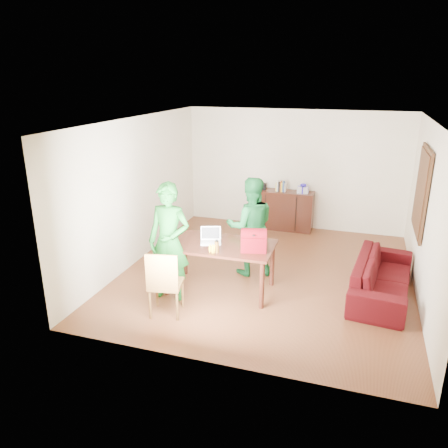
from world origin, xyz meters
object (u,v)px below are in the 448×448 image
(bottle, at_px, (217,246))
(sofa, at_px, (382,277))
(chair, at_px, (166,295))
(laptop, at_px, (211,240))
(table, at_px, (220,250))
(red_bag, at_px, (254,242))
(person_far, at_px, (251,226))
(person_near, at_px, (169,242))

(bottle, bearing_deg, sofa, 21.51)
(chair, xyz_separation_m, laptop, (0.36, 0.99, 0.56))
(table, bearing_deg, red_bag, -12.44)
(bottle, height_order, sofa, bottle)
(bottle, distance_m, sofa, 2.75)
(laptop, height_order, sofa, laptop)
(laptop, xyz_separation_m, bottle, (0.22, -0.34, 0.06))
(chair, bearing_deg, table, 51.10)
(table, xyz_separation_m, person_far, (0.30, 0.80, 0.17))
(person_near, height_order, bottle, person_near)
(person_far, xyz_separation_m, red_bag, (0.29, -0.92, 0.08))
(bottle, bearing_deg, laptop, 122.37)
(sofa, bearing_deg, red_bag, 117.31)
(table, height_order, red_bag, red_bag)
(person_near, bearing_deg, person_far, 53.56)
(person_far, height_order, laptop, person_far)
(bottle, height_order, red_bag, red_bag)
(person_far, relative_size, red_bag, 4.51)
(bottle, xyz_separation_m, sofa, (2.49, 0.98, -0.60))
(table, bearing_deg, chair, -118.64)
(laptop, relative_size, sofa, 0.18)
(sofa, bearing_deg, person_near, 115.13)
(laptop, distance_m, bottle, 0.41)
(person_near, relative_size, bottle, 9.35)
(red_bag, height_order, sofa, red_bag)
(sofa, bearing_deg, bottle, 117.77)
(table, relative_size, chair, 1.70)
(sofa, bearing_deg, person_far, 92.20)
(red_bag, distance_m, sofa, 2.21)
(laptop, distance_m, red_bag, 0.76)
(red_bag, relative_size, sofa, 0.18)
(person_far, distance_m, sofa, 2.33)
(table, distance_m, person_near, 0.86)
(table, xyz_separation_m, laptop, (-0.16, -0.00, 0.15))
(table, height_order, sofa, table)
(table, bearing_deg, person_far, 68.58)
(table, xyz_separation_m, sofa, (2.55, 0.64, -0.40))
(person_near, height_order, laptop, person_near)
(chair, xyz_separation_m, bottle, (0.58, 0.64, 0.61))
(table, xyz_separation_m, chair, (-0.52, -0.99, -0.41))
(person_near, distance_m, person_far, 1.60)
(red_bag, bearing_deg, person_near, -177.84)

